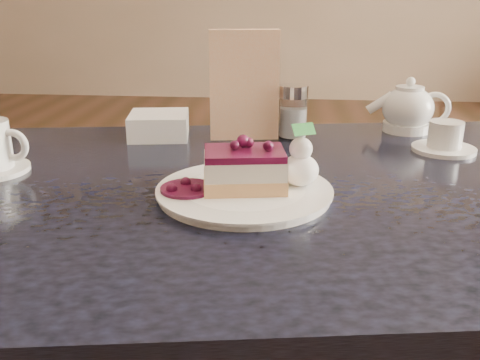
# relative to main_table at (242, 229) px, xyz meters

# --- Properties ---
(main_table) EXTENTS (1.30, 0.97, 0.75)m
(main_table) POSITION_rel_main_table_xyz_m (0.00, 0.00, 0.00)
(main_table) COLOR black
(main_table) RESTS_ON ground
(dessert_plate) EXTENTS (0.26, 0.26, 0.01)m
(dessert_plate) POSITION_rel_main_table_xyz_m (0.01, -0.05, 0.08)
(dessert_plate) COLOR white
(dessert_plate) RESTS_ON main_table
(cheesecake_slice) EXTENTS (0.13, 0.10, 0.06)m
(cheesecake_slice) POSITION_rel_main_table_xyz_m (0.01, -0.05, 0.12)
(cheesecake_slice) COLOR #CF884F
(cheesecake_slice) RESTS_ON dessert_plate
(whipped_cream) EXTENTS (0.06, 0.06, 0.05)m
(whipped_cream) POSITION_rel_main_table_xyz_m (0.09, -0.03, 0.11)
(whipped_cream) COLOR white
(whipped_cream) RESTS_ON dessert_plate
(berry_sauce) EXTENTS (0.08, 0.08, 0.01)m
(berry_sauce) POSITION_rel_main_table_xyz_m (-0.08, -0.07, 0.09)
(berry_sauce) COLOR #360F22
(berry_sauce) RESTS_ON dessert_plate
(tea_set) EXTENTS (0.21, 0.26, 0.10)m
(tea_set) POSITION_rel_main_table_xyz_m (0.33, 0.34, 0.12)
(tea_set) COLOR white
(tea_set) RESTS_ON main_table
(menu_card) EXTENTS (0.14, 0.05, 0.22)m
(menu_card) POSITION_rel_main_table_xyz_m (-0.02, 0.28, 0.19)
(menu_card) COLOR silver
(menu_card) RESTS_ON main_table
(sugar_shaker) EXTENTS (0.06, 0.06, 0.11)m
(sugar_shaker) POSITION_rel_main_table_xyz_m (0.08, 0.30, 0.13)
(sugar_shaker) COLOR white
(sugar_shaker) RESTS_ON main_table
(napkin_stack) EXTENTS (0.14, 0.14, 0.05)m
(napkin_stack) POSITION_rel_main_table_xyz_m (-0.20, 0.28, 0.10)
(napkin_stack) COLOR white
(napkin_stack) RESTS_ON main_table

